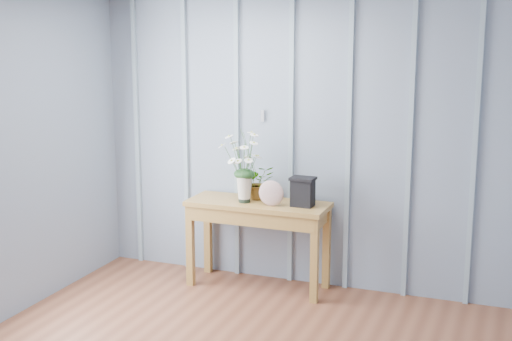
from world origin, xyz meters
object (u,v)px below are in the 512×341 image
at_px(sideboard, 258,215).
at_px(felt_disc_vessel, 271,193).
at_px(carved_box, 303,191).
at_px(daisy_vase, 244,157).

xyz_separation_m(sideboard, felt_disc_vessel, (0.15, -0.09, 0.22)).
relative_size(felt_disc_vessel, carved_box, 0.89).
bearing_deg(sideboard, carved_box, -0.49).
xyz_separation_m(daisy_vase, carved_box, (0.50, 0.05, -0.27)).
height_order(sideboard, felt_disc_vessel, felt_disc_vessel).
distance_m(sideboard, carved_box, 0.46).
bearing_deg(sideboard, daisy_vase, -154.46).
bearing_deg(felt_disc_vessel, carved_box, 18.85).
height_order(daisy_vase, felt_disc_vessel, daisy_vase).
bearing_deg(daisy_vase, sideboard, 25.54).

